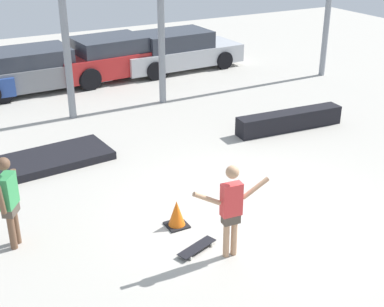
% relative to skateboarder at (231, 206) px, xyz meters
% --- Properties ---
extents(ground_plane, '(36.00, 36.00, 0.00)m').
position_rel_skateboarder_xyz_m(ground_plane, '(1.04, 1.05, -0.95)').
color(ground_plane, '#B2ADA3').
extents(skateboarder, '(1.36, 0.22, 1.66)m').
position_rel_skateboarder_xyz_m(skateboarder, '(0.00, 0.00, 0.00)').
color(skateboarder, tan).
rests_on(skateboarder, ground_plane).
extents(skateboard, '(0.80, 0.46, 0.08)m').
position_rel_skateboarder_xyz_m(skateboard, '(-0.42, 0.37, -0.89)').
color(skateboard, black).
rests_on(skateboard, ground_plane).
extents(grind_box, '(3.02, 0.68, 0.49)m').
position_rel_skateboarder_xyz_m(grind_box, '(4.42, 4.10, -0.70)').
color(grind_box, black).
rests_on(grind_box, ground_plane).
extents(manual_pad, '(2.87, 1.54, 0.18)m').
position_rel_skateboarder_xyz_m(manual_pad, '(-1.73, 5.02, -0.86)').
color(manual_pad, black).
rests_on(manual_pad, ground_plane).
extents(parked_car_grey, '(4.38, 2.12, 1.33)m').
position_rel_skateboarder_xyz_m(parked_car_grey, '(-0.57, 10.81, -0.30)').
color(parked_car_grey, slate).
rests_on(parked_car_grey, ground_plane).
extents(parked_car_red, '(4.29, 2.28, 1.41)m').
position_rel_skateboarder_xyz_m(parked_car_red, '(2.08, 10.91, -0.26)').
color(parked_car_red, red).
rests_on(parked_car_red, ground_plane).
extents(parked_car_silver, '(4.61, 2.06, 1.38)m').
position_rel_skateboarder_xyz_m(parked_car_silver, '(4.53, 10.83, -0.29)').
color(parked_car_silver, '#B7BABF').
rests_on(parked_car_silver, ground_plane).
extents(bystander, '(0.47, 0.65, 1.67)m').
position_rel_skateboarder_xyz_m(bystander, '(-3.09, 1.99, -0.03)').
color(bystander, brown).
rests_on(bystander, ground_plane).
extents(traffic_cone, '(0.39, 0.39, 0.51)m').
position_rel_skateboarder_xyz_m(traffic_cone, '(-0.37, 1.24, -0.70)').
color(traffic_cone, black).
rests_on(traffic_cone, ground_plane).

